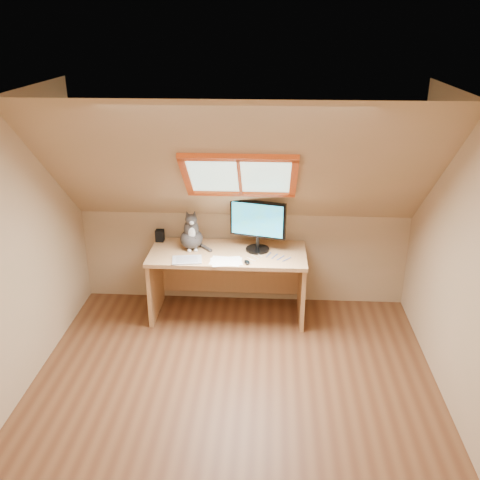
{
  "coord_description": "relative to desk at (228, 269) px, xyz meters",
  "views": [
    {
      "loc": [
        0.28,
        -3.55,
        2.92
      ],
      "look_at": [
        0.01,
        1.0,
        1.02
      ],
      "focal_mm": 40.0,
      "sensor_mm": 36.0,
      "label": 1
    }
  ],
  "objects": [
    {
      "name": "desk_speaker",
      "position": [
        -0.74,
        0.18,
        0.28
      ],
      "size": [
        0.09,
        0.09,
        0.12
      ],
      "primitive_type": "cube",
      "rotation": [
        0.0,
        0.0,
        -0.01
      ],
      "color": "black",
      "rests_on": "desk"
    },
    {
      "name": "monitor",
      "position": [
        0.3,
        -0.01,
        0.52
      ],
      "size": [
        0.56,
        0.24,
        0.53
      ],
      "color": "black",
      "rests_on": "desk"
    },
    {
      "name": "graphics_tablet",
      "position": [
        -0.38,
        -0.29,
        0.23
      ],
      "size": [
        0.31,
        0.25,
        0.01
      ],
      "primitive_type": "cube",
      "rotation": [
        0.0,
        0.0,
        0.15
      ],
      "color": "#B2B2B7",
      "rests_on": "desk"
    },
    {
      "name": "room_shell",
      "position": [
        0.14,
        -1.54,
        0.93
      ],
      "size": [
        3.52,
        3.52,
        2.41
      ],
      "color": "tan",
      "rests_on": "ground"
    },
    {
      "name": "cables",
      "position": [
        0.41,
        -0.19,
        0.23
      ],
      "size": [
        0.51,
        0.26,
        0.01
      ],
      "color": "silver",
      "rests_on": "desk"
    },
    {
      "name": "mouse",
      "position": [
        0.21,
        -0.33,
        0.24
      ],
      "size": [
        0.08,
        0.1,
        0.03
      ],
      "primitive_type": "ellipsoid",
      "rotation": [
        0.0,
        0.0,
        0.32
      ],
      "color": "black",
      "rests_on": "desk"
    },
    {
      "name": "cat",
      "position": [
        -0.38,
        0.01,
        0.37
      ],
      "size": [
        0.28,
        0.32,
        0.42
      ],
      "color": "#443E3C",
      "rests_on": "desk"
    },
    {
      "name": "desk",
      "position": [
        0.0,
        0.0,
        0.0
      ],
      "size": [
        1.59,
        0.69,
        0.72
      ],
      "color": "tan",
      "rests_on": "ground"
    },
    {
      "name": "papers",
      "position": [
        -0.07,
        -0.33,
        0.22
      ],
      "size": [
        0.33,
        0.27,
        0.0
      ],
      "color": "white",
      "rests_on": "desk"
    },
    {
      "name": "ground",
      "position": [
        0.14,
        -1.45,
        -0.5
      ],
      "size": [
        3.5,
        3.5,
        0.0
      ],
      "primitive_type": "plane",
      "color": "brown",
      "rests_on": "ground"
    }
  ]
}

